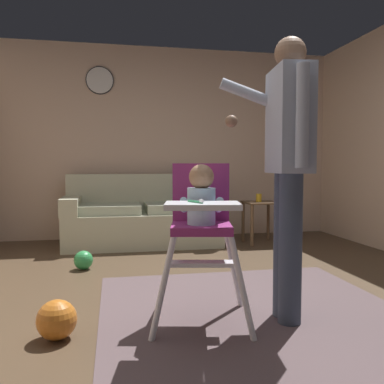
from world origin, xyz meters
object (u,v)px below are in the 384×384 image
at_px(sippy_cup, 259,198).
at_px(adult_standing, 288,162).
at_px(side_table, 261,213).
at_px(high_chair, 201,211).
at_px(couch, 143,217).
at_px(toy_ball, 57,320).
at_px(toy_ball_second, 83,260).
at_px(wall_clock, 100,80).

bearing_deg(sippy_cup, adult_standing, -106.51).
bearing_deg(side_table, sippy_cup, 180.00).
xyz_separation_m(high_chair, side_table, (1.27, 2.37, -0.30)).
bearing_deg(couch, side_table, 80.69).
distance_m(couch, high_chair, 2.64).
distance_m(couch, toy_ball, 2.80).
xyz_separation_m(toy_ball_second, wall_clock, (0.13, 1.64, 1.99)).
distance_m(couch, sippy_cup, 1.46).
bearing_deg(toy_ball, high_chair, 7.17).
height_order(couch, toy_ball_second, couch).
bearing_deg(side_table, high_chair, -118.25).
height_order(couch, toy_ball, couch).
bearing_deg(toy_ball, side_table, 49.51).
relative_size(adult_standing, side_table, 3.34).
bearing_deg(high_chair, wall_clock, -156.55).
distance_m(high_chair, sippy_cup, 2.68).
bearing_deg(toy_ball, wall_clock, 87.12).
xyz_separation_m(adult_standing, toy_ball_second, (-1.33, 1.52, -0.90)).
distance_m(couch, side_table, 1.46).
bearing_deg(high_chair, toy_ball, -71.81).
relative_size(high_chair, toy_ball, 4.44).
bearing_deg(side_table, couch, 170.69).
bearing_deg(couch, high_chair, 3.70).
relative_size(sippy_cup, wall_clock, 0.28).
bearing_deg(wall_clock, adult_standing, -69.12).
height_order(high_chair, adult_standing, adult_standing).
bearing_deg(adult_standing, side_table, -99.51).
xyz_separation_m(adult_standing, side_table, (0.75, 2.44, -0.61)).
bearing_deg(adult_standing, toy_ball, 8.83).
xyz_separation_m(couch, high_chair, (0.17, -2.61, 0.35)).
height_order(toy_ball, side_table, side_table).
bearing_deg(toy_ball, adult_standing, 1.31).
bearing_deg(adult_standing, toy_ball_second, -41.30).
distance_m(toy_ball_second, side_table, 2.29).
bearing_deg(toy_ball_second, side_table, 23.99).
distance_m(couch, adult_standing, 2.85).
xyz_separation_m(toy_ball_second, side_table, (2.08, 0.93, 0.29)).
distance_m(high_chair, toy_ball, 1.02).
distance_m(toy_ball, toy_ball_second, 1.55).
distance_m(toy_ball_second, wall_clock, 2.58).
distance_m(adult_standing, sippy_cup, 2.58).
bearing_deg(sippy_cup, toy_ball_second, -155.76).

